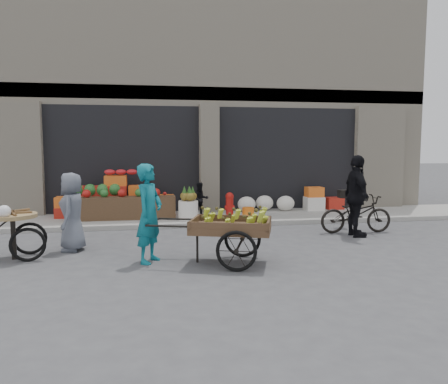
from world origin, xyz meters
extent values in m
plane|color=#424244|center=(0.00, 0.00, 0.00)|extent=(80.00, 80.00, 0.00)
cube|color=gray|center=(0.00, 4.10, 0.06)|extent=(18.00, 2.20, 0.12)
cube|color=beige|center=(0.00, 8.20, 3.50)|extent=(14.00, 6.00, 7.00)
cube|color=gray|center=(0.00, 5.35, 3.60)|extent=(14.00, 0.30, 0.40)
cube|color=black|center=(-2.48, 6.00, 1.67)|extent=(4.40, 1.60, 3.10)
cube|color=black|center=(2.48, 6.00, 1.67)|extent=(4.40, 1.60, 3.10)
cube|color=beige|center=(0.00, 5.15, 1.67)|extent=(0.55, 0.80, 3.22)
cube|color=brown|center=(-2.48, 3.95, 0.42)|extent=(2.80, 0.45, 0.60)
sphere|color=#1E5923|center=(-3.17, 4.45, 0.86)|extent=(0.34, 0.34, 0.34)
cylinder|color=silver|center=(-0.75, 3.60, 0.37)|extent=(0.52, 0.52, 0.50)
cylinder|color=#A5140F|center=(0.35, 3.55, 0.40)|extent=(0.20, 0.20, 0.56)
sphere|color=#A5140F|center=(0.35, 3.55, 0.72)|extent=(0.22, 0.22, 0.22)
cylinder|color=orange|center=(0.85, 3.50, 0.27)|extent=(0.32, 0.32, 0.30)
ellipsoid|color=silver|center=(1.68, 4.70, 0.34)|extent=(1.70, 0.60, 0.44)
imported|color=black|center=(-0.35, 4.20, 0.58)|extent=(0.51, 0.43, 0.93)
cube|color=brown|center=(-0.36, -0.44, 0.63)|extent=(1.57, 1.27, 0.12)
torus|color=black|center=(-0.37, -0.95, 0.34)|extent=(0.67, 0.27, 0.69)
torus|color=black|center=(-0.07, -0.03, 0.34)|extent=(0.67, 0.27, 0.69)
cylinder|color=black|center=(-0.93, -0.26, 0.28)|extent=(0.05, 0.05, 0.57)
imported|color=#0F6777|center=(-1.76, -0.10, 0.88)|extent=(0.67, 0.76, 1.75)
cylinder|color=#9E7F51|center=(-4.20, 0.52, 0.80)|extent=(0.98, 0.98, 0.07)
cube|color=black|center=(-4.20, 0.52, 0.40)|extent=(0.09, 0.09, 0.80)
torus|color=black|center=(-3.90, 0.29, 0.31)|extent=(0.62, 0.17, 0.62)
torus|color=black|center=(-4.01, 0.84, 0.31)|extent=(0.62, 0.17, 0.62)
imported|color=slate|center=(-3.26, 1.05, 0.77)|extent=(0.54, 0.79, 1.54)
imported|color=black|center=(3.07, 1.76, 0.45)|extent=(1.75, 0.69, 0.90)
imported|color=black|center=(2.87, 1.36, 0.93)|extent=(0.51, 1.11, 1.86)
camera|label=1|loc=(-1.75, -7.80, 2.05)|focal=35.00mm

